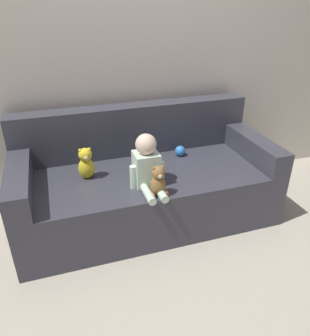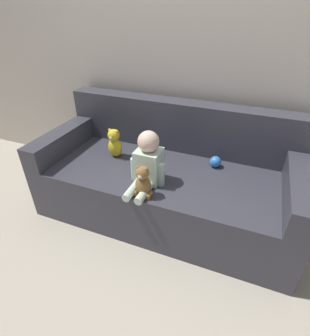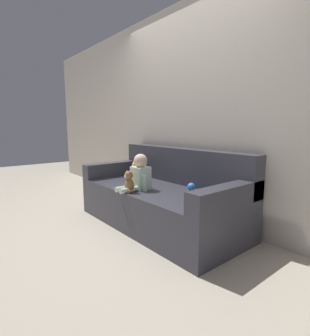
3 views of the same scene
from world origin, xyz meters
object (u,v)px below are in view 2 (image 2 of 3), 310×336
at_px(couch, 168,179).
at_px(teddy_bear_brown, 143,182).
at_px(person_baby, 148,163).
at_px(plush_toy_side, 115,143).
at_px(toy_ball, 215,162).

xyz_separation_m(couch, teddy_bear_brown, (-0.03, -0.43, 0.25)).
distance_m(person_baby, plush_toy_side, 0.47).
relative_size(couch, plush_toy_side, 8.14).
bearing_deg(plush_toy_side, couch, 4.75).
bearing_deg(person_baby, plush_toy_side, 148.93).
distance_m(couch, toy_ball, 0.41).
bearing_deg(toy_ball, couch, -163.10).
xyz_separation_m(person_baby, toy_ball, (0.41, 0.39, -0.12)).
bearing_deg(teddy_bear_brown, person_baby, 101.61).
relative_size(person_baby, toy_ball, 4.39).
distance_m(person_baby, teddy_bear_brown, 0.17).
bearing_deg(couch, teddy_bear_brown, -93.50).
bearing_deg(teddy_bear_brown, plush_toy_side, 137.59).
bearing_deg(person_baby, couch, 78.28).
height_order(teddy_bear_brown, plush_toy_side, plush_toy_side).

